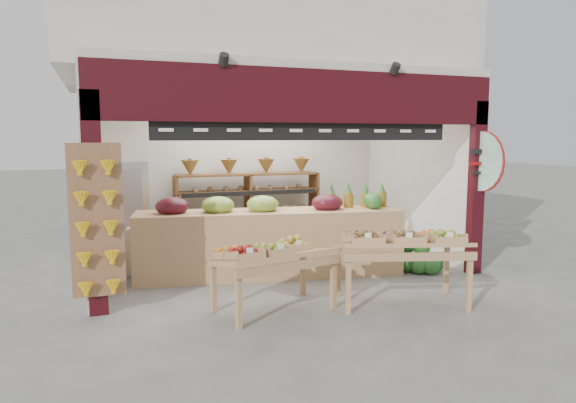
{
  "coord_description": "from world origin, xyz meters",
  "views": [
    {
      "loc": [
        -2.66,
        -7.42,
        2.11
      ],
      "look_at": [
        -0.02,
        -0.2,
        1.15
      ],
      "focal_mm": 32.0,
      "sensor_mm": 36.0,
      "label": 1
    }
  ],
  "objects_px": {
    "cardboard_stack": "(156,256)",
    "watermelon_pile": "(419,258)",
    "back_shelving": "(248,195)",
    "display_table_left": "(266,254)",
    "refrigerator": "(125,210)",
    "mid_counter": "(269,240)",
    "display_table_right": "(401,242)"
  },
  "relations": [
    {
      "from": "back_shelving",
      "to": "refrigerator",
      "type": "distance_m",
      "value": 2.21
    },
    {
      "from": "mid_counter",
      "to": "display_table_right",
      "type": "bearing_deg",
      "value": -57.59
    },
    {
      "from": "back_shelving",
      "to": "cardboard_stack",
      "type": "height_order",
      "value": "back_shelving"
    },
    {
      "from": "display_table_right",
      "to": "watermelon_pile",
      "type": "relative_size",
      "value": 2.48
    },
    {
      "from": "refrigerator",
      "to": "display_table_left",
      "type": "distance_m",
      "value": 3.8
    },
    {
      "from": "back_shelving",
      "to": "display_table_left",
      "type": "distance_m",
      "value": 3.53
    },
    {
      "from": "mid_counter",
      "to": "watermelon_pile",
      "type": "relative_size",
      "value": 5.7
    },
    {
      "from": "display_table_right",
      "to": "watermelon_pile",
      "type": "height_order",
      "value": "display_table_right"
    },
    {
      "from": "display_table_right",
      "to": "watermelon_pile",
      "type": "distance_m",
      "value": 1.8
    },
    {
      "from": "back_shelving",
      "to": "refrigerator",
      "type": "relative_size",
      "value": 1.61
    },
    {
      "from": "display_table_left",
      "to": "watermelon_pile",
      "type": "xyz_separation_m",
      "value": [
        2.85,
        0.97,
        -0.5
      ]
    },
    {
      "from": "refrigerator",
      "to": "display_table_left",
      "type": "relative_size",
      "value": 1.09
    },
    {
      "from": "display_table_right",
      "to": "cardboard_stack",
      "type": "bearing_deg",
      "value": 137.52
    },
    {
      "from": "cardboard_stack",
      "to": "watermelon_pile",
      "type": "distance_m",
      "value": 4.15
    },
    {
      "from": "cardboard_stack",
      "to": "display_table_right",
      "type": "height_order",
      "value": "display_table_right"
    },
    {
      "from": "display_table_right",
      "to": "refrigerator",
      "type": "bearing_deg",
      "value": 129.81
    },
    {
      "from": "cardboard_stack",
      "to": "display_table_right",
      "type": "bearing_deg",
      "value": -42.48
    },
    {
      "from": "back_shelving",
      "to": "display_table_left",
      "type": "xyz_separation_m",
      "value": [
        -0.74,
        -3.43,
        -0.34
      ]
    },
    {
      "from": "refrigerator",
      "to": "mid_counter",
      "type": "height_order",
      "value": "refrigerator"
    },
    {
      "from": "cardboard_stack",
      "to": "back_shelving",
      "type": "bearing_deg",
      "value": 32.46
    },
    {
      "from": "mid_counter",
      "to": "display_table_right",
      "type": "height_order",
      "value": "mid_counter"
    },
    {
      "from": "back_shelving",
      "to": "watermelon_pile",
      "type": "height_order",
      "value": "back_shelving"
    },
    {
      "from": "watermelon_pile",
      "to": "display_table_left",
      "type": "bearing_deg",
      "value": -161.19
    },
    {
      "from": "display_table_left",
      "to": "mid_counter",
      "type": "bearing_deg",
      "value": 70.79
    },
    {
      "from": "back_shelving",
      "to": "display_table_left",
      "type": "bearing_deg",
      "value": -102.18
    },
    {
      "from": "refrigerator",
      "to": "watermelon_pile",
      "type": "height_order",
      "value": "refrigerator"
    },
    {
      "from": "mid_counter",
      "to": "watermelon_pile",
      "type": "distance_m",
      "value": 2.4
    },
    {
      "from": "back_shelving",
      "to": "watermelon_pile",
      "type": "xyz_separation_m",
      "value": [
        2.11,
        -2.46,
        -0.83
      ]
    },
    {
      "from": "refrigerator",
      "to": "cardboard_stack",
      "type": "bearing_deg",
      "value": -84.81
    },
    {
      "from": "back_shelving",
      "to": "cardboard_stack",
      "type": "relative_size",
      "value": 2.43
    },
    {
      "from": "back_shelving",
      "to": "display_table_right",
      "type": "bearing_deg",
      "value": -75.46
    },
    {
      "from": "mid_counter",
      "to": "back_shelving",
      "type": "bearing_deg",
      "value": 83.9
    }
  ]
}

